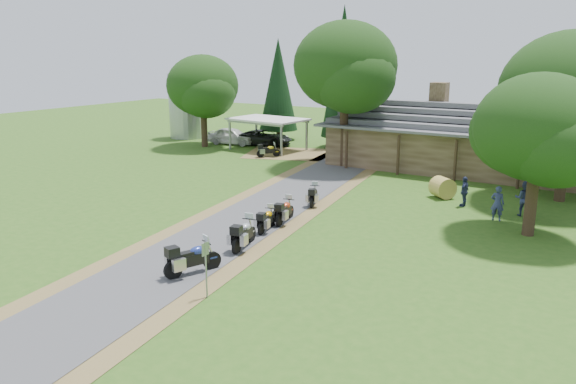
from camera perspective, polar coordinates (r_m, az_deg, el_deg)
The scene contains 24 objects.
ground at distance 25.00m, azimuth -9.53°, elevation -5.89°, with size 120.00×120.00×0.00m, color #305A19.
driveway at distance 28.25m, azimuth -5.01°, elevation -3.39°, with size 46.00×46.00×0.00m, color #464648.
lodge at distance 43.14m, azimuth 18.31°, elevation 5.37°, with size 21.40×9.40×4.90m, color #4F3D28, non-canonical shape.
silo at distance 57.63m, azimuth -10.33°, elevation 8.86°, with size 3.38×3.38×6.87m, color gray.
carport at distance 49.73m, azimuth -2.04°, elevation 5.90°, with size 6.41×4.27×2.78m, color white, non-canonical shape.
car_white_sedan at distance 52.91m, azimuth -5.70°, elevation 5.89°, with size 5.92×2.50×1.97m, color silver.
car_dark_suv at distance 52.14m, azimuth -2.44°, elevation 5.92°, with size 5.57×2.37×2.13m, color black.
motorcycle_row_a at distance 22.21m, azimuth -9.66°, elevation -6.48°, with size 2.14×0.70×1.46m, color navy, non-canonical shape.
motorcycle_row_b at distance 24.85m, azimuth -4.49°, elevation -4.12°, with size 2.08×0.68×1.43m, color #A2A6AA, non-canonical shape.
motorcycle_row_c at distance 27.16m, azimuth -2.17°, elevation -2.72°, with size 1.78×0.58×1.22m, color #EEA100, non-canonical shape.
motorcycle_row_d at distance 28.44m, azimuth -0.33°, elevation -1.82°, with size 1.94×0.63×1.33m, color #C73F1C, non-canonical shape.
motorcycle_row_e at distance 31.76m, azimuth 2.60°, elevation -0.23°, with size 1.79×0.58×1.22m, color black, non-canonical shape.
motorcycle_carport_a at distance 46.31m, azimuth -2.00°, elevation 4.31°, with size 1.76×0.58×1.21m, color yellow, non-canonical shape.
person_a at distance 30.59m, azimuth 20.53°, elevation -0.81°, with size 0.61×0.44×2.13m, color navy.
person_b at distance 31.98m, azimuth 22.86°, elevation -0.34°, with size 0.63×0.45×2.21m, color navy.
person_c at distance 32.88m, azimuth 17.51°, elevation 0.31°, with size 0.57×0.41×1.99m, color navy.
hay_bale at distance 34.49m, azimuth 15.43°, elevation 0.44°, with size 1.24×1.24×1.14m, color #A7903D.
sign_post at distance 19.97m, azimuth -8.32°, elevation -7.86°, with size 0.37×0.06×2.08m, color gray, non-canonical shape.
oak_lodge_left at distance 42.15m, azimuth 5.79°, elevation 10.72°, with size 7.58×7.58×12.08m, color #193810, non-canonical shape.
oak_lodge_right at distance 35.50m, azimuth 26.70°, elevation 7.14°, with size 7.96×7.96×10.16m, color #193810, non-canonical shape.
oak_driveway at distance 28.11m, azimuth 23.96°, elevation 4.02°, with size 5.83×5.83×8.26m, color #193810, non-canonical shape.
oak_silo at distance 51.60m, azimuth -8.62°, elevation 9.47°, with size 6.42×6.42×8.89m, color #193810, non-canonical shape.
cedar_near at distance 50.91m, azimuth 5.62°, elevation 11.51°, with size 3.80×3.80×12.46m, color black.
cedar_far at distance 55.23m, azimuth -0.99°, elevation 10.36°, with size 3.73×3.73×9.75m, color black.
Camera 1 is at (15.57, -17.64, 8.45)m, focal length 35.00 mm.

